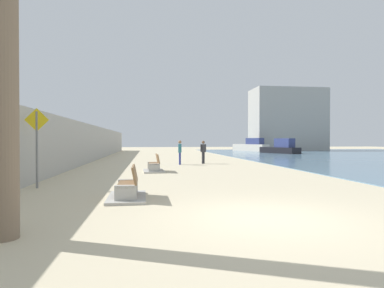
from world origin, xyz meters
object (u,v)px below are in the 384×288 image
Objects in this scene: boat_distant at (251,146)px; person_walking at (180,150)px; bench_far at (154,167)px; bench_near at (128,191)px; person_standing at (203,150)px; boat_outer at (281,148)px; pedestrian_sign at (37,139)px.

person_walking is at bearing -117.35° from boat_distant.
person_walking is (1.93, 5.05, 0.78)m from bench_far.
boat_distant reaches higher than bench_near.
bench_far is at bearing -122.97° from person_standing.
person_standing is (1.82, 0.72, -0.02)m from person_walking.
boat_outer is 35.45m from pedestrian_sign.
bench_near is 0.34× the size of boat_outer.
boat_distant reaches higher than person_walking.
pedestrian_sign reaches higher than boat_outer.
person_walking is at bearing 59.95° from pedestrian_sign.
bench_near is 0.73× the size of pedestrian_sign.
person_walking is at bearing -158.38° from person_standing.
person_walking is at bearing 69.11° from bench_far.
person_walking is 0.23× the size of boat_distant.
person_walking is at bearing 78.01° from bench_near.
person_walking reaches higher than bench_far.
bench_near is 35.74m from boat_outer.
person_standing is 0.59× the size of pedestrian_sign.
bench_far is 0.74× the size of pedestrian_sign.
boat_distant is at bearing 67.40° from bench_near.
boat_outer is (14.99, 17.57, -0.28)m from person_walking.
boat_outer reaches higher than person_walking.
person_walking is (2.84, 13.40, 0.78)m from bench_near.
bench_near is 14.88m from person_standing.
boat_distant is at bearing 95.82° from boat_outer.
boat_outer is at bearing 60.06° from bench_near.
bench_far is (0.92, 8.35, 0.00)m from bench_near.
person_walking is 1.95m from person_standing.
boat_distant reaches higher than boat_outer.
pedestrian_sign is (-8.06, -11.51, 0.80)m from person_standing.
bench_near is 0.28× the size of boat_distant.
boat_outer is (13.18, 16.85, -0.26)m from person_standing.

